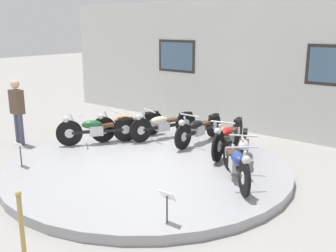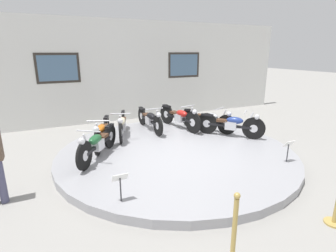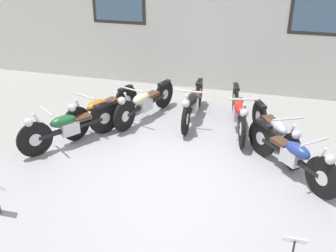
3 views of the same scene
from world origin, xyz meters
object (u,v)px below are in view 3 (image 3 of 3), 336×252
at_px(motorcycle_cream, 144,102).
at_px(motorcycle_black, 193,103).
at_px(motorcycle_orange, 101,109).
at_px(motorcycle_blue, 292,154).
at_px(info_placard_front_centre, 294,245).
at_px(motorcycle_green, 69,125).
at_px(motorcycle_red, 239,111).
at_px(motorcycle_silver, 276,130).

height_order(motorcycle_cream, motorcycle_black, motorcycle_black).
height_order(motorcycle_orange, motorcycle_blue, motorcycle_orange).
relative_size(motorcycle_orange, info_placard_front_centre, 3.66).
bearing_deg(info_placard_front_centre, motorcycle_green, 152.15).
height_order(motorcycle_red, motorcycle_blue, motorcycle_red).
xyz_separation_m(motorcycle_green, motorcycle_blue, (3.82, 0.00, 0.00)).
bearing_deg(motorcycle_silver, motorcycle_orange, 179.98).
bearing_deg(info_placard_front_centre, motorcycle_red, 105.90).
bearing_deg(motorcycle_green, motorcycle_black, 39.71).
distance_m(motorcycle_black, motorcycle_red, 0.97).
bearing_deg(motorcycle_orange, motorcycle_red, 12.68).
bearing_deg(motorcycle_black, motorcycle_orange, -154.28).
bearing_deg(motorcycle_orange, motorcycle_silver, -0.02).
height_order(motorcycle_green, motorcycle_orange, motorcycle_orange).
bearing_deg(info_placard_front_centre, motorcycle_cream, 130.20).
height_order(motorcycle_green, motorcycle_silver, motorcycle_green).
xyz_separation_m(motorcycle_red, motorcycle_blue, (0.96, -1.37, -0.01)).
relative_size(motorcycle_cream, info_placard_front_centre, 3.66).
height_order(motorcycle_orange, info_placard_front_centre, motorcycle_orange).
distance_m(motorcycle_green, motorcycle_cream, 1.67).
distance_m(motorcycle_orange, motorcycle_red, 2.65).
bearing_deg(motorcycle_red, info_placard_front_centre, -74.10).
height_order(motorcycle_black, motorcycle_silver, motorcycle_black).
bearing_deg(motorcycle_cream, motorcycle_silver, -12.61).
bearing_deg(info_placard_front_centre, motorcycle_black, 117.97).
height_order(motorcycle_cream, motorcycle_red, motorcycle_red).
bearing_deg(motorcycle_silver, motorcycle_blue, -71.49).
xyz_separation_m(motorcycle_cream, motorcycle_blue, (2.86, -1.37, 0.01)).
height_order(motorcycle_red, motorcycle_silver, motorcycle_red).
relative_size(motorcycle_green, motorcycle_cream, 0.87).
xyz_separation_m(motorcycle_orange, motorcycle_black, (1.64, 0.79, -0.01)).
distance_m(motorcycle_orange, motorcycle_blue, 3.64).
xyz_separation_m(motorcycle_orange, motorcycle_red, (2.59, 0.58, 0.01)).
relative_size(motorcycle_black, motorcycle_silver, 1.10).
bearing_deg(motorcycle_red, motorcycle_blue, -54.92).
bearing_deg(info_placard_front_centre, motorcycle_silver, 95.43).
relative_size(motorcycle_red, motorcycle_blue, 1.32).
distance_m(motorcycle_orange, motorcycle_cream, 0.90).
bearing_deg(motorcycle_black, motorcycle_blue, -39.61).
relative_size(motorcycle_cream, motorcycle_silver, 1.05).
distance_m(motorcycle_green, motorcycle_silver, 3.64).
bearing_deg(motorcycle_blue, motorcycle_silver, 108.51).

